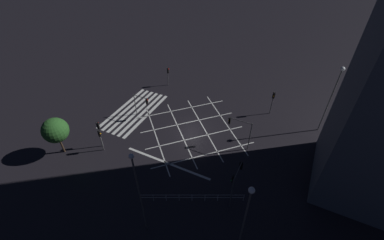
{
  "coord_description": "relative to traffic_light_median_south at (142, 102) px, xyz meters",
  "views": [
    {
      "loc": [
        23.86,
        11.69,
        23.37
      ],
      "look_at": [
        0.0,
        0.0,
        1.72
      ],
      "focal_mm": 24.0,
      "sensor_mm": 36.0,
      "label": 1
    }
  ],
  "objects": [
    {
      "name": "street_lamp_far",
      "position": [
        12.88,
        18.38,
        3.73
      ],
      "size": [
        0.46,
        0.46,
        9.79
      ],
      "color": "#424244",
      "rests_on": "ground_plane"
    },
    {
      "name": "traffic_light_median_north",
      "position": [
        -0.22,
        14.04,
        0.53
      ],
      "size": [
        0.36,
        2.98,
        4.26
      ],
      "rotation": [
        0.0,
        0.0,
        -1.57
      ],
      "color": "#424244",
      "rests_on": "ground_plane"
    },
    {
      "name": "traffic_light_se_main",
      "position": [
        7.29,
        -1.26,
        0.14
      ],
      "size": [
        0.39,
        0.36,
        3.86
      ],
      "rotation": [
        0.0,
        0.0,
        3.14
      ],
      "color": "#424244",
      "rests_on": "ground_plane"
    },
    {
      "name": "street_lamp_east",
      "position": [
        14.17,
        10.0,
        3.6
      ],
      "size": [
        0.4,
        0.4,
        10.2
      ],
      "color": "#424244",
      "rests_on": "ground_plane"
    },
    {
      "name": "traffic_light_ne_cross",
      "position": [
        7.42,
        15.98,
        -0.11
      ],
      "size": [
        0.36,
        0.39,
        3.51
      ],
      "rotation": [
        0.0,
        0.0,
        -1.57
      ],
      "color": "#424244",
      "rests_on": "ground_plane"
    },
    {
      "name": "street_lamp_west",
      "position": [
        -8.09,
        23.18,
        3.99
      ],
      "size": [
        0.51,
        0.51,
        9.57
      ],
      "color": "#424244",
      "rests_on": "ground_plane"
    },
    {
      "name": "road_markings",
      "position": [
        -0.03,
        1.39,
        -2.62
      ],
      "size": [
        16.82,
        20.58,
        0.01
      ],
      "color": "silver",
      "rests_on": "ground_plane"
    },
    {
      "name": "pedestrian_railing",
      "position": [
        9.6,
        12.53,
        -1.95
      ],
      "size": [
        4.73,
        9.6,
        1.05
      ],
      "rotation": [
        0.0,
        0.0,
        2.03
      ],
      "color": "#B7B7BC",
      "rests_on": "ground_plane"
    },
    {
      "name": "ground_plane",
      "position": [
        -0.46,
        7.6,
        -2.62
      ],
      "size": [
        200.0,
        200.0,
        0.0
      ],
      "primitive_type": "plane",
      "color": "black"
    },
    {
      "name": "traffic_light_se_cross",
      "position": [
        7.9,
        -0.6,
        -0.22
      ],
      "size": [
        0.36,
        0.39,
        3.35
      ],
      "rotation": [
        0.0,
        0.0,
        1.57
      ],
      "color": "#424244",
      "rests_on": "ground_plane"
    },
    {
      "name": "traffic_light_sw_cross",
      "position": [
        -9.17,
        -1.14,
        -0.22
      ],
      "size": [
        0.36,
        0.39,
        3.36
      ],
      "rotation": [
        0.0,
        0.0,
        1.57
      ],
      "color": "#424244",
      "rests_on": "ground_plane"
    },
    {
      "name": "traffic_light_nw_main",
      "position": [
        -8.78,
        16.36,
        0.05
      ],
      "size": [
        0.39,
        0.36,
        3.73
      ],
      "color": "#424244",
      "rests_on": "ground_plane"
    },
    {
      "name": "traffic_light_ne_main",
      "position": [
        7.14,
        16.24,
        0.57
      ],
      "size": [
        2.72,
        0.36,
        4.32
      ],
      "rotation": [
        0.0,
        0.0,
        3.14
      ],
      "color": "#424244",
      "rests_on": "ground_plane"
    },
    {
      "name": "street_tree_near",
      "position": [
        10.3,
        -4.92,
        0.91
      ],
      "size": [
        3.03,
        3.03,
        5.05
      ],
      "color": "#38281C",
      "rests_on": "ground_plane"
    },
    {
      "name": "traffic_light_median_south",
      "position": [
        0.0,
        0.0,
        0.0
      ],
      "size": [
        0.36,
        2.44,
        3.57
      ],
      "rotation": [
        0.0,
        0.0,
        1.57
      ],
      "color": "#424244",
      "rests_on": "ground_plane"
    }
  ]
}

